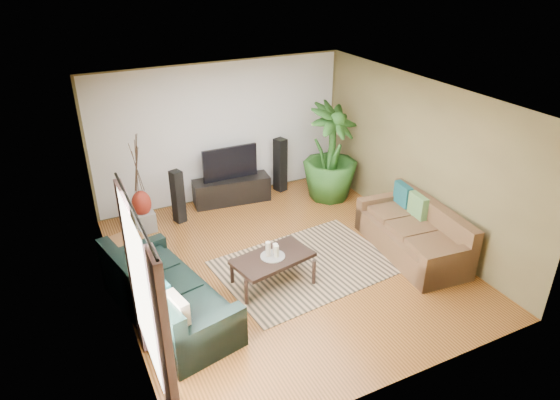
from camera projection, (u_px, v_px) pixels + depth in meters
floor at (285, 264)px, 7.98m from camera, size 5.50×5.50×0.00m
ceiling at (286, 98)px, 6.76m from camera, size 5.50×5.50×0.00m
wall_back at (222, 132)px, 9.57m from camera, size 5.00×0.00×5.00m
wall_front at (405, 289)px, 5.17m from camera, size 5.00×0.00×5.00m
wall_left at (112, 224)px, 6.39m from camera, size 0.00×5.50×5.50m
wall_right at (419, 159)px, 8.35m from camera, size 0.00×5.50×5.50m
backwall_panel at (222, 133)px, 9.57m from camera, size 4.90×0.00×4.90m
window_pane at (140, 289)px, 5.09m from camera, size 0.00×1.80×1.80m
curtain_near at (166, 353)px, 4.62m from camera, size 0.08×0.35×2.20m
curtain_far at (133, 270)px, 5.82m from camera, size 0.08×0.35×2.20m
curtain_rod at (133, 210)px, 4.70m from camera, size 0.03×1.90×0.03m
sofa_left at (168, 290)px, 6.67m from camera, size 1.46×2.45×0.85m
sofa_right at (412, 230)px, 8.09m from camera, size 1.14×2.16×0.85m
area_rug at (306, 266)px, 7.91m from camera, size 2.84×2.15×0.01m
coffee_table at (273, 270)px, 7.40m from camera, size 1.27×0.86×0.48m
candle_tray at (273, 256)px, 7.29m from camera, size 0.36×0.36×0.02m
candle_tall at (268, 249)px, 7.23m from camera, size 0.07×0.07×0.23m
candle_mid at (276, 251)px, 7.23m from camera, size 0.07×0.07×0.18m
candle_short at (275, 248)px, 7.33m from camera, size 0.07×0.07×0.15m
tv_stand at (232, 190)px, 9.83m from camera, size 1.53×0.62×0.50m
television at (230, 163)px, 9.59m from camera, size 1.09×0.06×0.65m
speaker_left at (178, 197)px, 9.00m from camera, size 0.23×0.25×1.00m
speaker_right at (280, 165)px, 10.18m from camera, size 0.26×0.27×1.12m
potted_plant at (331, 153)px, 9.70m from camera, size 1.41×1.41×1.91m
plant_pot at (329, 191)px, 10.07m from camera, size 0.35×0.35×0.27m
pedestal at (144, 221)px, 8.85m from camera, size 0.38×0.38×0.37m
vase at (142, 203)px, 8.69m from camera, size 0.34×0.34×0.47m
side_table at (129, 255)px, 7.69m from camera, size 0.67×0.67×0.56m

